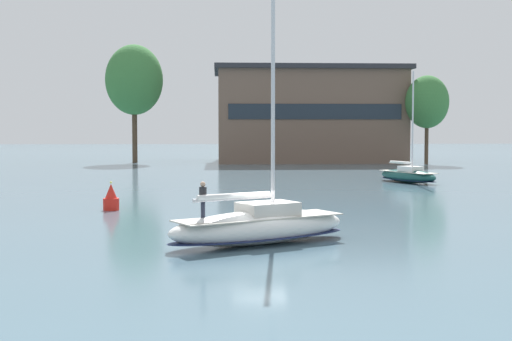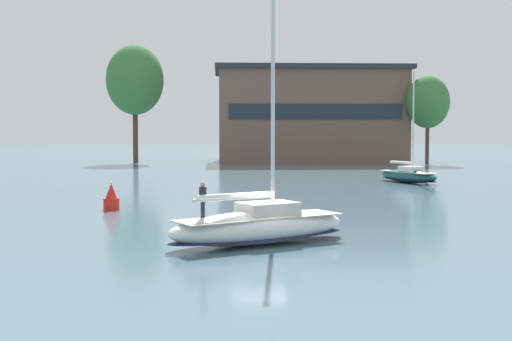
# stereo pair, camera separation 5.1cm
# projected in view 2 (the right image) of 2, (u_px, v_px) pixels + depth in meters

# --- Properties ---
(ground_plane) EXTENTS (400.00, 400.00, 0.00)m
(ground_plane) POSITION_uv_depth(u_px,v_px,m) (259.00, 244.00, 33.39)
(ground_plane) COLOR slate
(waterfront_building) EXTENTS (29.83, 18.56, 14.88)m
(waterfront_building) POSITION_uv_depth(u_px,v_px,m) (309.00, 115.00, 113.94)
(waterfront_building) COLOR brown
(waterfront_building) RESTS_ON ground
(tree_shore_center) EXTENTS (8.82, 8.82, 18.16)m
(tree_shore_center) POSITION_uv_depth(u_px,v_px,m) (135.00, 80.00, 109.52)
(tree_shore_center) COLOR #4C3828
(tree_shore_center) RESTS_ON ground
(tree_shore_right) EXTENTS (6.37, 6.37, 13.11)m
(tree_shore_right) POSITION_uv_depth(u_px,v_px,m) (428.00, 102.00, 105.02)
(tree_shore_right) COLOR #4C3828
(tree_shore_right) RESTS_ON ground
(sailboat_main) EXTENTS (9.56, 6.87, 13.00)m
(sailboat_main) POSITION_uv_depth(u_px,v_px,m) (260.00, 225.00, 33.35)
(sailboat_main) COLOR white
(sailboat_main) RESTS_ON ground
(sailboat_moored_near_marina) EXTENTS (5.27, 8.17, 10.93)m
(sailboat_moored_near_marina) POSITION_uv_depth(u_px,v_px,m) (409.00, 175.00, 70.27)
(sailboat_moored_near_marina) COLOR #194C47
(sailboat_moored_near_marina) RESTS_ON ground
(channel_buoy) EXTENTS (1.05, 1.05, 1.91)m
(channel_buoy) POSITION_uv_depth(u_px,v_px,m) (111.00, 199.00, 47.05)
(channel_buoy) COLOR red
(channel_buoy) RESTS_ON ground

